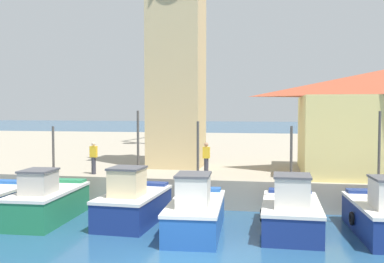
{
  "coord_description": "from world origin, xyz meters",
  "views": [
    {
      "loc": [
        2.75,
        -12.83,
        4.66
      ],
      "look_at": [
        -1.36,
        9.42,
        3.5
      ],
      "focal_mm": 42.0,
      "sensor_mm": 36.0,
      "label": 1
    }
  ],
  "objects_px": {
    "fishing_boat_left_outer": "(47,202)",
    "fishing_boat_mid_left": "(196,212)",
    "fishing_boat_left_inner": "(133,203)",
    "fishing_boat_center": "(291,212)",
    "fishing_boat_mid_right": "(383,215)",
    "dock_worker_along_quay": "(94,157)",
    "dock_worker_near_tower": "(206,158)",
    "clock_tower": "(177,25)",
    "port_crane_near": "(181,68)"
  },
  "relations": [
    {
      "from": "fishing_boat_mid_right",
      "to": "port_crane_near",
      "type": "relative_size",
      "value": 0.26
    },
    {
      "from": "fishing_boat_mid_right",
      "to": "fishing_boat_left_outer",
      "type": "bearing_deg",
      "value": -179.45
    },
    {
      "from": "fishing_boat_mid_right",
      "to": "dock_worker_along_quay",
      "type": "distance_m",
      "value": 13.51
    },
    {
      "from": "dock_worker_near_tower",
      "to": "dock_worker_along_quay",
      "type": "distance_m",
      "value": 5.66
    },
    {
      "from": "fishing_boat_mid_left",
      "to": "fishing_boat_left_outer",
      "type": "bearing_deg",
      "value": 174.53
    },
    {
      "from": "port_crane_near",
      "to": "fishing_boat_mid_right",
      "type": "bearing_deg",
      "value": -59.98
    },
    {
      "from": "clock_tower",
      "to": "fishing_boat_mid_left",
      "type": "bearing_deg",
      "value": -72.94
    },
    {
      "from": "fishing_boat_left_outer",
      "to": "fishing_boat_center",
      "type": "height_order",
      "value": "fishing_boat_center"
    },
    {
      "from": "fishing_boat_center",
      "to": "fishing_boat_mid_right",
      "type": "distance_m",
      "value": 3.29
    },
    {
      "from": "fishing_boat_mid_left",
      "to": "dock_worker_near_tower",
      "type": "bearing_deg",
      "value": 94.34
    },
    {
      "from": "clock_tower",
      "to": "dock_worker_near_tower",
      "type": "distance_m",
      "value": 8.07
    },
    {
      "from": "fishing_boat_mid_right",
      "to": "dock_worker_along_quay",
      "type": "xyz_separation_m",
      "value": [
        -12.85,
        3.93,
        1.44
      ]
    },
    {
      "from": "fishing_boat_left_outer",
      "to": "port_crane_near",
      "type": "xyz_separation_m",
      "value": [
        1.29,
        20.72,
        7.37
      ]
    },
    {
      "from": "fishing_boat_mid_right",
      "to": "dock_worker_near_tower",
      "type": "bearing_deg",
      "value": 147.97
    },
    {
      "from": "clock_tower",
      "to": "dock_worker_near_tower",
      "type": "xyz_separation_m",
      "value": [
        2.17,
        -3.13,
        -7.12
      ]
    },
    {
      "from": "fishing_boat_mid_left",
      "to": "dock_worker_along_quay",
      "type": "distance_m",
      "value": 7.76
    },
    {
      "from": "fishing_boat_left_outer",
      "to": "port_crane_near",
      "type": "relative_size",
      "value": 0.25
    },
    {
      "from": "fishing_boat_center",
      "to": "dock_worker_near_tower",
      "type": "bearing_deg",
      "value": 130.72
    },
    {
      "from": "fishing_boat_left_outer",
      "to": "fishing_boat_mid_right",
      "type": "height_order",
      "value": "fishing_boat_mid_right"
    },
    {
      "from": "fishing_boat_mid_left",
      "to": "dock_worker_near_tower",
      "type": "xyz_separation_m",
      "value": [
        -0.4,
        5.25,
        1.44
      ]
    },
    {
      "from": "fishing_boat_mid_right",
      "to": "clock_tower",
      "type": "xyz_separation_m",
      "value": [
        -9.39,
        7.65,
        8.56
      ]
    },
    {
      "from": "fishing_boat_left_outer",
      "to": "fishing_boat_mid_left",
      "type": "relative_size",
      "value": 0.92
    },
    {
      "from": "fishing_boat_left_outer",
      "to": "clock_tower",
      "type": "xyz_separation_m",
      "value": [
        3.8,
        7.77,
        8.54
      ]
    },
    {
      "from": "fishing_boat_center",
      "to": "dock_worker_near_tower",
      "type": "relative_size",
      "value": 2.85
    },
    {
      "from": "clock_tower",
      "to": "dock_worker_near_tower",
      "type": "bearing_deg",
      "value": -55.23
    },
    {
      "from": "fishing_boat_center",
      "to": "clock_tower",
      "type": "bearing_deg",
      "value": 128.42
    },
    {
      "from": "fishing_boat_mid_right",
      "to": "dock_worker_near_tower",
      "type": "xyz_separation_m",
      "value": [
        -7.22,
        4.52,
        1.44
      ]
    },
    {
      "from": "fishing_boat_center",
      "to": "dock_worker_along_quay",
      "type": "distance_m",
      "value": 10.46
    },
    {
      "from": "dock_worker_along_quay",
      "to": "clock_tower",
      "type": "bearing_deg",
      "value": 47.09
    },
    {
      "from": "clock_tower",
      "to": "fishing_boat_mid_right",
      "type": "bearing_deg",
      "value": -39.16
    },
    {
      "from": "port_crane_near",
      "to": "dock_worker_along_quay",
      "type": "distance_m",
      "value": 17.71
    },
    {
      "from": "port_crane_near",
      "to": "fishing_boat_left_outer",
      "type": "bearing_deg",
      "value": -93.56
    },
    {
      "from": "fishing_boat_mid_left",
      "to": "fishing_boat_mid_right",
      "type": "relative_size",
      "value": 1.04
    },
    {
      "from": "fishing_boat_left_outer",
      "to": "dock_worker_along_quay",
      "type": "height_order",
      "value": "fishing_boat_left_outer"
    },
    {
      "from": "clock_tower",
      "to": "dock_worker_along_quay",
      "type": "bearing_deg",
      "value": -132.91
    },
    {
      "from": "fishing_boat_left_outer",
      "to": "dock_worker_near_tower",
      "type": "relative_size",
      "value": 2.85
    },
    {
      "from": "fishing_boat_left_inner",
      "to": "dock_worker_along_quay",
      "type": "distance_m",
      "value": 5.12
    },
    {
      "from": "fishing_boat_center",
      "to": "clock_tower",
      "type": "height_order",
      "value": "clock_tower"
    },
    {
      "from": "clock_tower",
      "to": "fishing_boat_left_inner",
      "type": "bearing_deg",
      "value": -91.52
    },
    {
      "from": "fishing_boat_left_inner",
      "to": "fishing_boat_mid_left",
      "type": "xyz_separation_m",
      "value": [
        2.77,
        -0.98,
        -0.02
      ]
    },
    {
      "from": "fishing_boat_left_outer",
      "to": "dock_worker_along_quay",
      "type": "xyz_separation_m",
      "value": [
        0.34,
        4.06,
        1.42
      ]
    },
    {
      "from": "clock_tower",
      "to": "fishing_boat_left_outer",
      "type": "bearing_deg",
      "value": -116.02
    },
    {
      "from": "fishing_boat_left_outer",
      "to": "dock_worker_near_tower",
      "type": "xyz_separation_m",
      "value": [
        5.97,
        4.64,
        1.42
      ]
    },
    {
      "from": "fishing_boat_left_outer",
      "to": "fishing_boat_center",
      "type": "distance_m",
      "value": 9.9
    },
    {
      "from": "fishing_boat_mid_left",
      "to": "fishing_boat_center",
      "type": "relative_size",
      "value": 1.09
    },
    {
      "from": "fishing_boat_left_inner",
      "to": "fishing_boat_center",
      "type": "height_order",
      "value": "fishing_boat_left_inner"
    },
    {
      "from": "fishing_boat_mid_left",
      "to": "fishing_boat_left_inner",
      "type": "bearing_deg",
      "value": 160.44
    },
    {
      "from": "fishing_boat_mid_left",
      "to": "fishing_boat_mid_right",
      "type": "xyz_separation_m",
      "value": [
        6.82,
        0.74,
        -0.0
      ]
    },
    {
      "from": "fishing_boat_left_outer",
      "to": "fishing_boat_mid_left",
      "type": "bearing_deg",
      "value": -5.47
    },
    {
      "from": "port_crane_near",
      "to": "dock_worker_along_quay",
      "type": "height_order",
      "value": "port_crane_near"
    }
  ]
}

